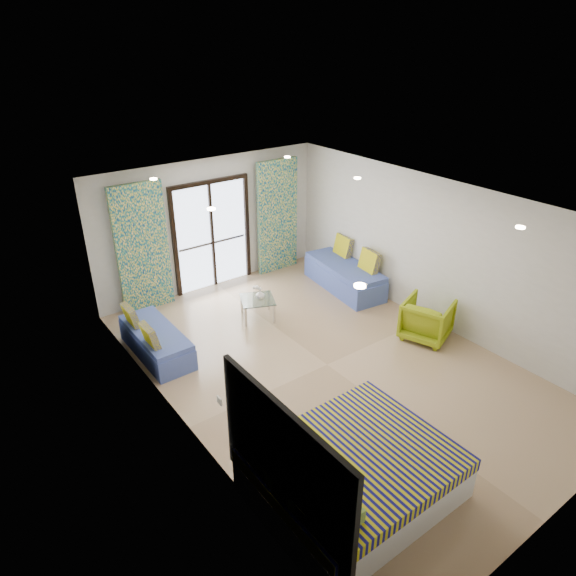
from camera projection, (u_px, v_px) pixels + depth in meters
floor at (327, 365)px, 8.42m from camera, size 5.00×7.50×0.01m
ceiling at (334, 206)px, 7.20m from camera, size 5.00×7.50×0.01m
wall_back at (211, 224)px, 10.50m from camera, size 5.00×0.01×2.70m
wall_front at (576, 430)px, 5.12m from camera, size 5.00×0.01×2.70m
wall_left at (180, 345)px, 6.48m from camera, size 0.01×7.50×2.70m
wall_right at (437, 253)px, 9.13m from camera, size 0.01×7.50×2.70m
balcony_door at (212, 229)px, 10.52m from camera, size 1.76×0.08×2.28m
balcony_rail at (212, 243)px, 10.66m from camera, size 1.52×0.03×0.04m
curtain_left at (143, 249)px, 9.59m from camera, size 1.00×0.10×2.50m
curtain_right at (277, 217)px, 11.24m from camera, size 1.00×0.10×2.50m
downlight_a at (360, 286)px, 5.03m from camera, size 0.12×0.12×0.02m
downlight_b at (520, 227)px, 6.52m from camera, size 0.12×0.12×0.02m
downlight_c at (211, 209)px, 7.19m from camera, size 0.12×0.12×0.02m
downlight_d at (357, 178)px, 8.67m from camera, size 0.12×0.12×0.02m
downlight_e at (153, 179)px, 8.62m from camera, size 0.12×0.12×0.02m
downlight_f at (287, 157)px, 10.11m from camera, size 0.12×0.12×0.02m
headboard at (283, 466)px, 5.08m from camera, size 0.06×2.10×1.50m
switch_plate at (219, 401)px, 5.98m from camera, size 0.02×0.10×0.10m
bed at (352, 474)px, 5.93m from camera, size 2.20×1.80×0.76m
daybed_left at (155, 341)px, 8.58m from camera, size 0.66×1.68×0.83m
daybed_right at (345, 275)px, 10.79m from camera, size 1.01×2.05×0.97m
coffee_table at (257, 301)px, 9.63m from camera, size 0.81×0.81×0.70m
vase at (260, 295)px, 9.58m from camera, size 0.18×0.19×0.17m
armchair at (427, 318)px, 8.99m from camera, size 0.96×0.99×0.80m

